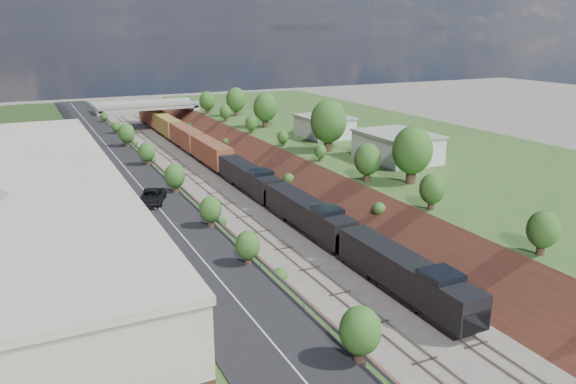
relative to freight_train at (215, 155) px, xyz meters
name	(u,v)px	position (x,y,z in m)	size (l,w,h in m)	color
platform_right	(412,159)	(30.40, -17.80, -0.14)	(44.00, 180.00, 5.00)	#305924
embankment_left	(166,206)	(-13.60, -17.80, -2.64)	(7.07, 180.00, 7.07)	brown
embankment_right	(301,188)	(8.40, -17.80, -2.64)	(7.07, 180.00, 7.07)	brown
rail_left_track	(221,198)	(-5.20, -17.80, -2.55)	(1.58, 180.00, 0.18)	gray
rail_right_track	(253,194)	(0.00, -17.80, -2.55)	(1.58, 180.00, 0.18)	gray
road	(131,175)	(-18.10, -17.80, 2.41)	(8.00, 180.00, 0.10)	black
guardrail	(161,169)	(-14.00, -18.00, 2.91)	(0.10, 171.00, 0.70)	#99999E
commercial_building	(38,208)	(-30.60, -39.80, 5.87)	(14.30, 62.30, 7.00)	brown
overpass	(147,112)	(-2.60, 44.20, 2.28)	(24.50, 8.30, 7.40)	gray
white_building_near	(397,147)	(20.90, -25.80, 4.36)	(9.00, 12.00, 4.00)	silver
white_building_far	(324,127)	(20.40, -3.80, 4.16)	(8.00, 10.00, 3.60)	silver
tree_right_large	(412,151)	(14.40, -37.80, 6.75)	(5.25, 5.25, 7.61)	#473323
tree_left_crest	(274,261)	(-14.40, -57.80, 4.40)	(2.45, 2.45, 3.55)	#473323
freight_train	(215,155)	(0.00, 0.00, 0.00)	(3.15, 126.62, 4.68)	black
suv	(152,197)	(-18.38, -32.19, 3.26)	(2.65, 5.74, 1.60)	black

